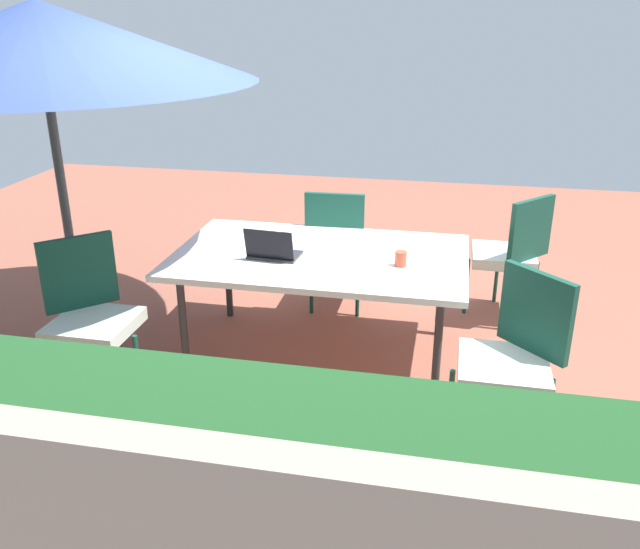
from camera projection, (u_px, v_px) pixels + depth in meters
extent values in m
cube|color=#935442|center=(320.00, 353.00, 4.63)|extent=(10.00, 10.00, 0.02)
cube|color=#1E4C23|center=(174.00, 548.00, 2.21)|extent=(6.30, 0.63, 1.12)
cube|color=white|center=(320.00, 257.00, 4.36)|extent=(1.91, 1.17, 0.04)
cylinder|color=#333333|center=(442.00, 291.00, 4.74)|extent=(0.05, 0.05, 0.69)
cylinder|color=#333333|center=(228.00, 274.00, 5.04)|extent=(0.05, 0.05, 0.69)
cylinder|color=#333333|center=(437.00, 349.00, 3.95)|extent=(0.05, 0.05, 0.69)
cylinder|color=#333333|center=(183.00, 325.00, 4.25)|extent=(0.05, 0.05, 0.69)
cylinder|color=#4C4C4C|center=(63.00, 191.00, 4.33)|extent=(0.06, 0.06, 2.23)
cone|color=#33478C|center=(40.00, 41.00, 3.98)|extent=(2.62, 2.62, 0.48)
cylinder|color=black|center=(85.00, 339.00, 4.74)|extent=(0.44, 0.44, 0.06)
cube|color=silver|center=(503.00, 368.00, 3.45)|extent=(0.46, 0.46, 0.08)
cube|color=#144738|center=(536.00, 312.00, 3.46)|extent=(0.34, 0.33, 0.45)
cylinder|color=#144738|center=(450.00, 407.00, 3.60)|extent=(0.03, 0.03, 0.45)
cylinder|color=#144738|center=(501.00, 440.00, 3.32)|extent=(0.03, 0.03, 0.45)
cylinder|color=#144738|center=(495.00, 387.00, 3.79)|extent=(0.03, 0.03, 0.45)
cylinder|color=#144738|center=(547.00, 416.00, 3.51)|extent=(0.03, 0.03, 0.45)
cube|color=silver|center=(503.00, 256.00, 5.00)|extent=(0.46, 0.46, 0.08)
cube|color=#144738|center=(531.00, 229.00, 4.74)|extent=(0.32, 0.35, 0.45)
cylinder|color=#144738|center=(497.00, 276.00, 5.33)|extent=(0.03, 0.03, 0.45)
cylinder|color=#144738|center=(466.00, 286.00, 5.13)|extent=(0.03, 0.03, 0.45)
cylinder|color=#144738|center=(534.00, 290.00, 5.06)|extent=(0.03, 0.03, 0.45)
cylinder|color=#144738|center=(503.00, 302.00, 4.86)|extent=(0.03, 0.03, 0.45)
cube|color=silver|center=(338.00, 248.00, 5.17)|extent=(0.46, 0.46, 0.08)
cube|color=#144738|center=(334.00, 223.00, 4.88)|extent=(0.44, 0.06, 0.45)
cylinder|color=#144738|center=(363.00, 272.00, 5.40)|extent=(0.03, 0.03, 0.45)
cylinder|color=#144738|center=(319.00, 269.00, 5.46)|extent=(0.03, 0.03, 0.45)
cylinder|color=#144738|center=(358.00, 289.00, 5.08)|extent=(0.03, 0.03, 0.45)
cylinder|color=#144738|center=(311.00, 286.00, 5.13)|extent=(0.03, 0.03, 0.45)
cube|color=silver|center=(94.00, 325.00, 3.91)|extent=(0.46, 0.46, 0.08)
cube|color=#144738|center=(79.00, 273.00, 3.98)|extent=(0.34, 0.33, 0.45)
cylinder|color=#144738|center=(77.00, 387.00, 3.78)|extent=(0.03, 0.03, 0.45)
cylinder|color=#144738|center=(138.00, 369.00, 3.96)|extent=(0.03, 0.03, 0.45)
cylinder|color=#144738|center=(62.00, 360.00, 4.06)|extent=(0.03, 0.03, 0.45)
cylinder|color=#144738|center=(120.00, 345.00, 4.25)|extent=(0.03, 0.03, 0.45)
cube|color=#2D2D33|center=(275.00, 255.00, 4.31)|extent=(0.34, 0.25, 0.02)
cube|color=black|center=(269.00, 245.00, 4.17)|extent=(0.32, 0.08, 0.20)
cylinder|color=#CC4C33|center=(401.00, 259.00, 4.13)|extent=(0.07, 0.07, 0.10)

